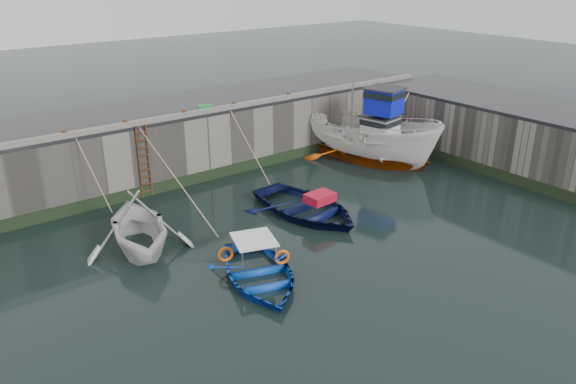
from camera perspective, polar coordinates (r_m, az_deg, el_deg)
ground at (r=18.62m, az=4.59°, el=-8.45°), size 120.00×120.00×0.00m
quay_back at (r=27.75m, az=-12.80°, el=5.07°), size 30.00×5.00×3.00m
quay_right at (r=30.16m, az=22.45°, el=5.30°), size 5.00×15.00×3.00m
road_back at (r=27.33m, az=-13.08°, el=8.23°), size 30.00×5.00×0.16m
road_right at (r=29.78m, az=22.90°, el=8.19°), size 5.00×15.00×0.16m
kerb_back at (r=25.22m, az=-10.82°, el=7.66°), size 30.00×0.30×0.20m
algae_back at (r=25.98m, az=-10.15°, el=1.16°), size 30.00×0.08×0.50m
algae_right at (r=28.45m, az=19.42°, el=2.09°), size 0.08×15.00×0.50m
ladder at (r=24.71m, az=-14.41°, el=2.98°), size 0.51×0.08×3.20m
boat_near_white at (r=20.84m, az=-14.77°, el=-5.59°), size 5.00×5.47×2.45m
boat_near_white_rope at (r=23.80m, az=-18.12°, el=-2.35°), size 0.04×3.24×3.10m
boat_near_blue at (r=18.39m, az=-2.95°, el=-8.83°), size 4.39×5.20×0.92m
boat_near_blue_rope at (r=22.71m, az=-11.04°, el=-2.82°), size 0.04×6.74×3.10m
boat_near_navy at (r=22.86m, az=1.82°, el=-2.21°), size 4.09×5.49×1.09m
boat_near_navy_rope at (r=25.90m, az=-3.91°, el=0.81°), size 0.04×4.12×3.10m
boat_far_white at (r=28.80m, az=8.49°, el=5.46°), size 4.76×8.08×5.93m
boat_far_orange at (r=29.47m, az=8.28°, el=4.31°), size 6.19×7.79×4.45m
fish_crate at (r=26.10m, az=-8.39°, el=8.43°), size 0.76×0.59×0.29m
bollard_a at (r=23.59m, az=-21.81°, el=5.51°), size 0.18×0.18×0.28m
bollard_b at (r=24.33m, az=-16.19°, el=6.72°), size 0.18×0.18×0.28m
bollard_c at (r=25.39m, az=-10.53°, el=7.87°), size 0.18×0.18×0.28m
bollard_d at (r=26.62m, az=-5.52°, el=8.82°), size 0.18×0.18×0.28m
bollard_e at (r=28.39m, az=0.02°, el=9.79°), size 0.18×0.18×0.28m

